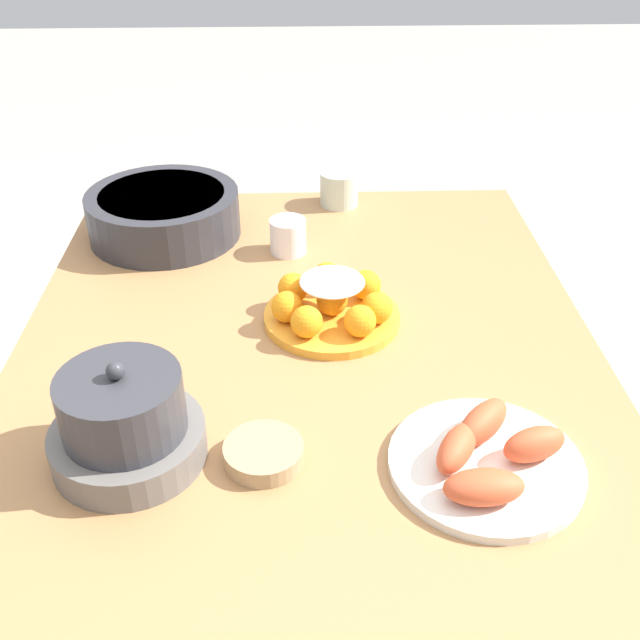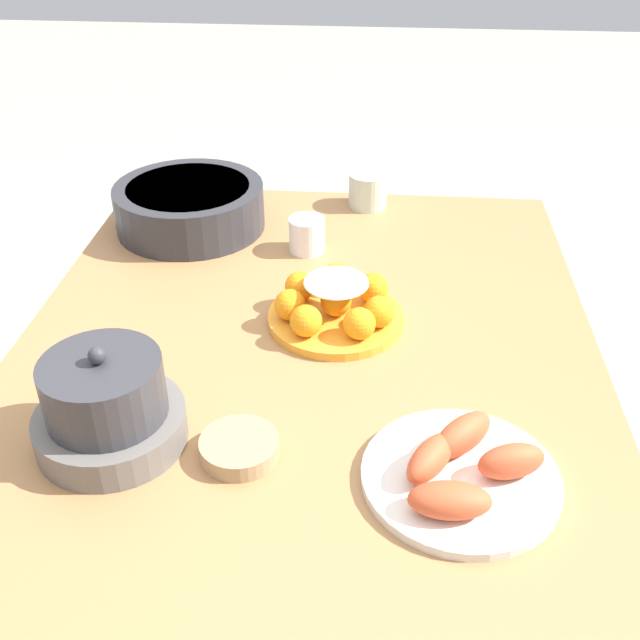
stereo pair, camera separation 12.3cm
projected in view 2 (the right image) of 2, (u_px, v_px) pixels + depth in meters
The scene contains 8 objects.
dining_table at pixel (304, 406), 1.26m from camera, with size 1.32×0.96×0.76m.
cake_plate at pixel (335, 306), 1.28m from camera, with size 0.24×0.24×0.09m.
serving_bowl at pixel (190, 206), 1.57m from camera, with size 0.31×0.31×0.09m.
sauce_bowl at pixel (239, 447), 1.01m from camera, with size 0.11×0.11×0.03m.
seafood_platter at pixel (462, 471), 0.97m from camera, with size 0.26×0.26×0.06m.
cup_near at pixel (368, 190), 1.67m from camera, with size 0.09×0.09×0.08m.
cup_far at pixel (307, 235), 1.49m from camera, with size 0.07×0.07×0.07m.
warming_pot at pixel (107, 407), 1.01m from camera, with size 0.21×0.21×0.16m.
Camera 2 is at (-0.96, -0.11, 1.48)m, focal length 42.00 mm.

